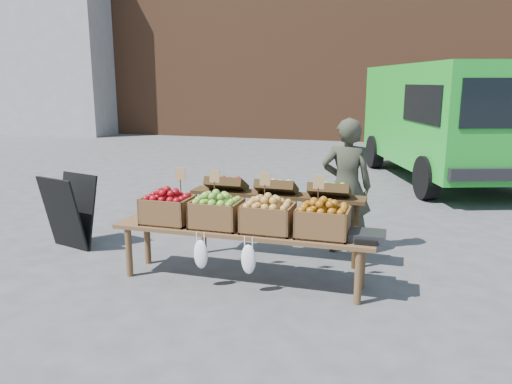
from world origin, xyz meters
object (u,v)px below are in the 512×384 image
(back_table, at_px, (276,217))
(crate_green_apples, at_px, (323,222))
(chalkboard_sign, at_px, (70,211))
(weighing_scale, at_px, (367,236))
(display_bench, at_px, (242,256))
(crate_golden_apples, at_px, (168,210))
(delivery_van, at_px, (449,124))
(vendor, at_px, (346,186))
(crate_red_apples, at_px, (268,218))
(crate_russet_pears, at_px, (216,214))

(back_table, relative_size, crate_green_apples, 4.20)
(chalkboard_sign, distance_m, crate_green_apples, 3.26)
(back_table, height_order, weighing_scale, back_table)
(display_bench, height_order, crate_golden_apples, crate_golden_apples)
(delivery_van, xyz_separation_m, display_bench, (-2.39, -6.36, -0.90))
(crate_golden_apples, bearing_deg, vendor, 35.96)
(display_bench, relative_size, weighing_scale, 7.94)
(crate_golden_apples, distance_m, crate_green_apples, 1.65)
(chalkboard_sign, relative_size, crate_red_apples, 1.86)
(delivery_van, relative_size, crate_russet_pears, 10.58)
(crate_golden_apples, xyz_separation_m, crate_red_apples, (1.10, 0.00, 0.00))
(chalkboard_sign, bearing_deg, crate_golden_apples, -0.33)
(vendor, bearing_deg, crate_golden_apples, 31.39)
(crate_golden_apples, bearing_deg, crate_green_apples, 0.00)
(crate_golden_apples, bearing_deg, back_table, 35.71)
(crate_russet_pears, relative_size, crate_red_apples, 1.00)
(display_bench, bearing_deg, crate_red_apples, 0.00)
(crate_green_apples, bearing_deg, back_table, 132.00)
(crate_golden_apples, xyz_separation_m, weighing_scale, (2.08, 0.00, -0.10))
(delivery_van, bearing_deg, display_bench, -129.75)
(crate_russet_pears, xyz_separation_m, weighing_scale, (1.52, 0.00, -0.10))
(crate_golden_apples, xyz_separation_m, crate_russet_pears, (0.55, 0.00, 0.00))
(crate_russet_pears, distance_m, crate_red_apples, 0.55)
(display_bench, height_order, crate_red_apples, crate_red_apples)
(delivery_van, height_order, display_bench, delivery_van)
(vendor, bearing_deg, delivery_van, -110.79)
(vendor, xyz_separation_m, crate_green_apples, (-0.08, -1.25, -0.10))
(delivery_van, distance_m, crate_red_apples, 6.71)
(delivery_van, xyz_separation_m, chalkboard_sign, (-4.78, -5.92, -0.72))
(vendor, distance_m, weighing_scale, 1.32)
(display_bench, relative_size, crate_green_apples, 5.40)
(display_bench, height_order, crate_green_apples, crate_green_apples)
(vendor, xyz_separation_m, display_bench, (-0.90, -1.25, -0.53))
(crate_golden_apples, bearing_deg, display_bench, 0.00)
(crate_green_apples, bearing_deg, crate_golden_apples, 180.00)
(vendor, relative_size, display_bench, 0.60)
(crate_golden_apples, height_order, crate_russet_pears, same)
(delivery_van, relative_size, chalkboard_sign, 5.69)
(back_table, distance_m, crate_golden_apples, 1.25)
(crate_golden_apples, height_order, crate_red_apples, same)
(delivery_van, xyz_separation_m, crate_russet_pears, (-2.66, -6.36, -0.47))
(chalkboard_sign, relative_size, weighing_scale, 2.73)
(back_table, xyz_separation_m, crate_russet_pears, (-0.45, -0.72, 0.19))
(crate_golden_apples, bearing_deg, chalkboard_sign, 164.60)
(chalkboard_sign, distance_m, crate_golden_apples, 1.65)
(crate_red_apples, relative_size, weighing_scale, 1.47)
(chalkboard_sign, bearing_deg, delivery_van, 66.19)
(crate_russet_pears, bearing_deg, delivery_van, 67.29)
(chalkboard_sign, distance_m, crate_russet_pears, 2.18)
(vendor, xyz_separation_m, crate_red_apples, (-0.63, -1.25, -0.10))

